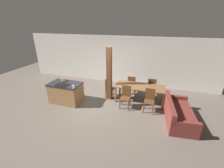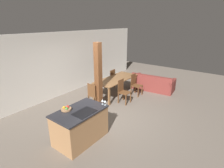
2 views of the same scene
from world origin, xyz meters
name	(u,v)px [view 2 (image 2 of 2)]	position (x,y,z in m)	size (l,w,h in m)	color
ground_plane	(106,115)	(0.00, 0.00, 0.00)	(16.00, 16.00, 0.00)	#665B51
wall_back	(54,66)	(0.00, 2.76, 1.35)	(11.20, 0.08, 2.70)	silver
kitchen_island	(80,125)	(-1.44, -0.26, 0.45)	(1.41, 0.87, 0.91)	#9E7047
fruit_bowl	(66,109)	(-1.64, 0.02, 0.95)	(0.27, 0.27, 0.11)	#99704C
wine_glass_near	(105,101)	(-0.81, -0.61, 1.02)	(0.07, 0.07, 0.15)	silver
wine_glass_middle	(102,100)	(-0.81, -0.52, 1.02)	(0.07, 0.07, 0.15)	silver
dining_table	(116,80)	(1.72, 0.80, 0.67)	(2.18, 0.91, 0.76)	brown
dining_chair_near_left	(123,91)	(1.23, 0.12, 0.49)	(0.40, 0.40, 0.95)	brown
dining_chair_near_right	(135,84)	(2.21, 0.12, 0.49)	(0.40, 0.40, 0.95)	brown
dining_chair_far_left	(97,84)	(1.23, 1.48, 0.49)	(0.40, 0.40, 0.95)	brown
dining_chair_far_right	(111,79)	(2.21, 1.48, 0.49)	(0.40, 0.40, 0.95)	brown
dining_chair_head_end	(94,95)	(0.26, 0.80, 0.49)	(0.40, 0.40, 0.95)	brown
couch	(153,84)	(3.29, -0.24, 0.27)	(1.10, 1.99, 0.78)	maroon
timber_post	(98,77)	(0.33, 0.62, 1.22)	(0.21, 0.21, 2.43)	brown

